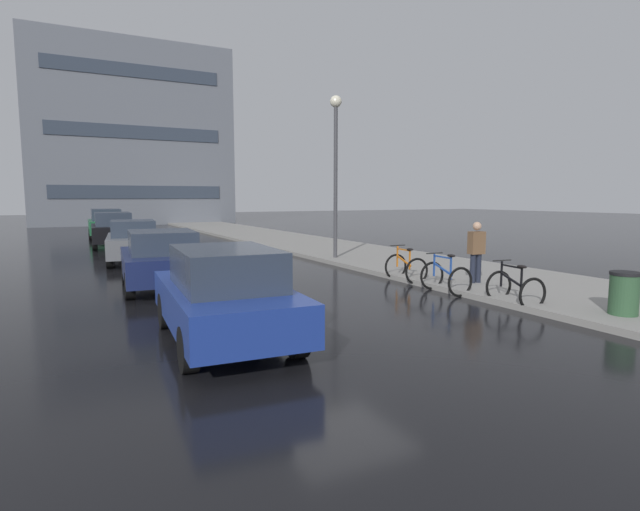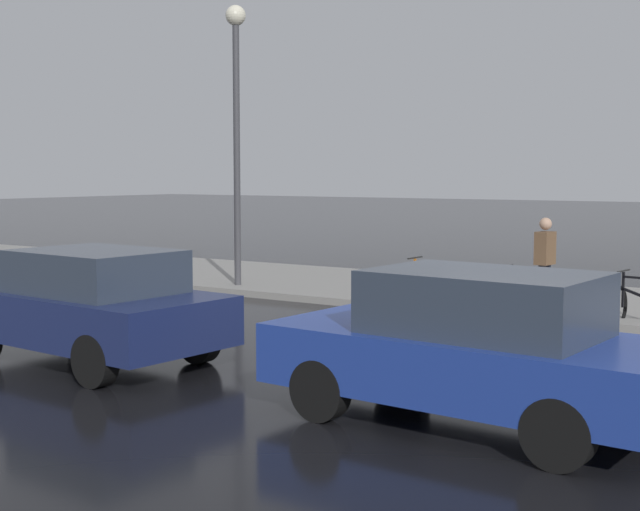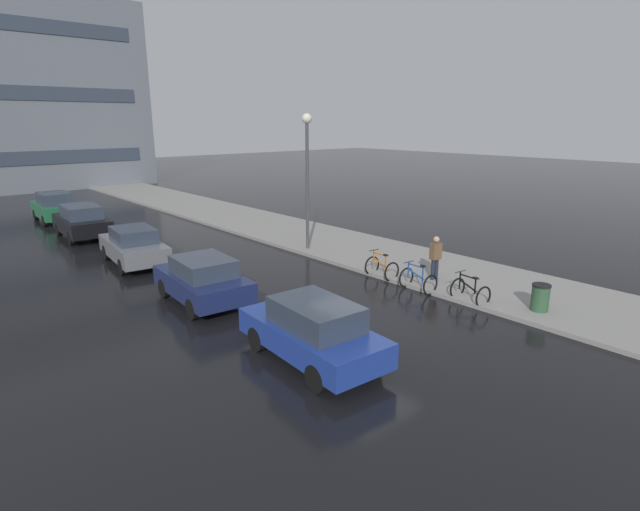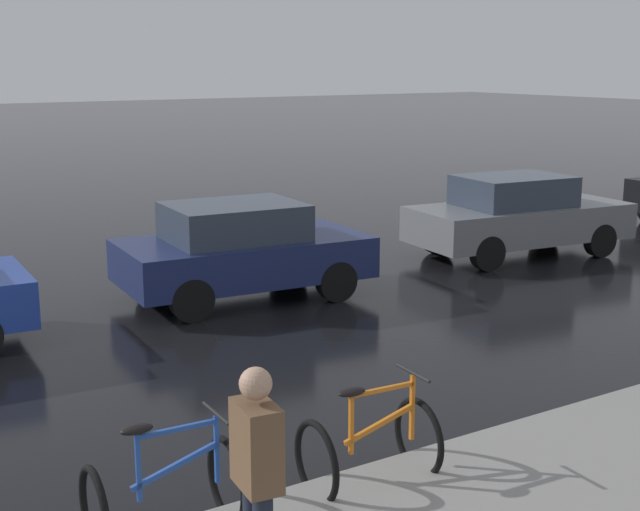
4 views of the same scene
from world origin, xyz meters
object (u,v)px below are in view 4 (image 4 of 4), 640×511
(bicycle_third, at_px, (369,445))
(car_navy, at_px, (241,250))
(pedestrian, at_px, (257,475))
(bicycle_second, at_px, (163,491))
(car_grey, at_px, (518,216))

(bicycle_third, bearing_deg, car_navy, 162.11)
(bicycle_third, relative_size, pedestrian, 0.66)
(bicycle_second, distance_m, bicycle_third, 1.85)
(car_navy, distance_m, car_grey, 5.90)
(car_grey, distance_m, pedestrian, 12.00)
(bicycle_second, height_order, bicycle_third, bicycle_third)
(car_navy, relative_size, car_grey, 0.90)
(car_grey, relative_size, pedestrian, 2.54)
(bicycle_third, bearing_deg, bicycle_second, -95.63)
(bicycle_second, distance_m, car_grey, 11.49)
(bicycle_second, distance_m, pedestrian, 1.34)
(bicycle_second, bearing_deg, bicycle_third, 84.37)
(bicycle_second, bearing_deg, car_grey, 121.83)
(bicycle_second, relative_size, car_navy, 0.30)
(bicycle_third, height_order, car_navy, car_navy)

